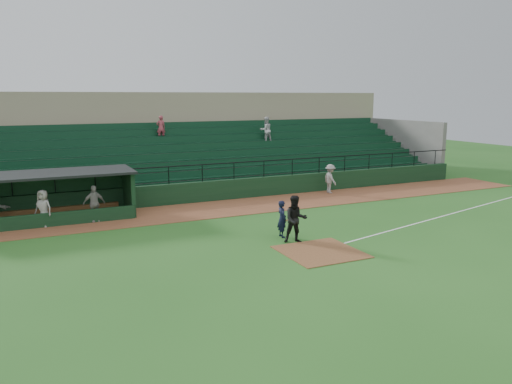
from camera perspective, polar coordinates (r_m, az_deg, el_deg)
name	(u,v)px	position (r m, az deg, el deg)	size (l,w,h in m)	color
ground	(307,245)	(21.04, 5.87, -6.07)	(90.00, 90.00, 0.00)	#265C1E
warning_track	(233,207)	(27.95, -2.63, -1.74)	(40.00, 4.00, 0.03)	brown
home_plate_dirt	(320,252)	(20.22, 7.34, -6.76)	(3.00, 3.00, 0.03)	brown
foul_line	(432,219)	(26.78, 19.34, -2.94)	(18.00, 0.09, 0.01)	white
stadium_structure	(186,152)	(35.44, -7.97, 4.58)	(38.00, 13.08, 6.40)	black
dugout	(40,194)	(27.17, -23.33, -0.16)	(8.90, 3.20, 2.42)	black
batter_at_plate	(282,219)	(21.98, 2.98, -3.07)	(1.01, 0.68, 1.64)	black
umpire	(296,219)	(21.14, 4.53, -3.11)	(0.99, 0.77, 2.03)	black
runner	(330,179)	(32.16, 8.44, 1.51)	(1.19, 0.68, 1.84)	gray
dugout_player_a	(94,204)	(25.77, -17.94, -1.26)	(1.06, 0.44, 1.81)	gray
dugout_player_b	(43,208)	(25.68, -23.03, -1.70)	(0.86, 0.56, 1.76)	#A49E9A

